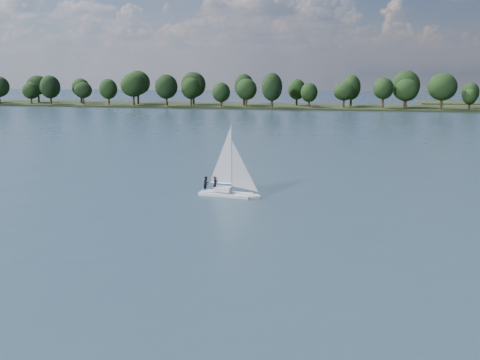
% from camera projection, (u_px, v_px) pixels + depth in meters
% --- Properties ---
extents(ground, '(700.00, 700.00, 0.00)m').
position_uv_depth(ground, '(270.00, 135.00, 128.00)').
color(ground, '#233342').
rests_on(ground, ground).
extents(far_shore, '(660.00, 40.00, 1.50)m').
position_uv_depth(far_shore, '(311.00, 107.00, 235.27)').
color(far_shore, black).
rests_on(far_shore, ground).
extents(sailboat, '(7.09, 2.78, 9.08)m').
position_uv_depth(sailboat, '(226.00, 175.00, 63.83)').
color(sailboat, white).
rests_on(sailboat, ground).
extents(treeline, '(562.65, 74.45, 18.06)m').
position_uv_depth(treeline, '(287.00, 89.00, 231.93)').
color(treeline, black).
rests_on(treeline, ground).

